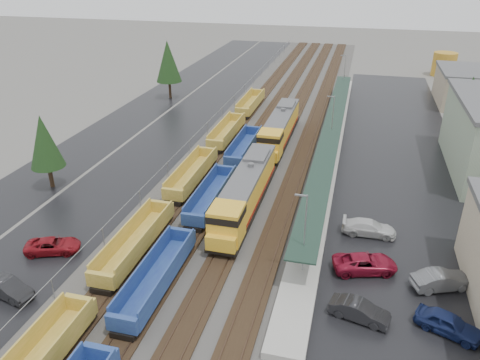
# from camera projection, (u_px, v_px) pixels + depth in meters

# --- Properties ---
(ballast_strip) EXTENTS (20.00, 160.00, 0.08)m
(ballast_strip) POSITION_uv_depth(u_px,v_px,m) (277.00, 123.00, 77.67)
(ballast_strip) COLOR #302D2B
(ballast_strip) RESTS_ON ground
(trackbed) EXTENTS (14.60, 160.00, 0.22)m
(trackbed) POSITION_uv_depth(u_px,v_px,m) (277.00, 123.00, 77.62)
(trackbed) COLOR black
(trackbed) RESTS_ON ground
(west_parking_lot) EXTENTS (10.00, 160.00, 0.02)m
(west_parking_lot) POSITION_uv_depth(u_px,v_px,m) (192.00, 116.00, 81.05)
(west_parking_lot) COLOR black
(west_parking_lot) RESTS_ON ground
(west_road) EXTENTS (9.00, 160.00, 0.02)m
(west_road) POSITION_uv_depth(u_px,v_px,m) (139.00, 112.00, 83.30)
(west_road) COLOR black
(west_road) RESTS_ON ground
(east_commuter_lot) EXTENTS (16.00, 100.00, 0.02)m
(east_commuter_lot) POSITION_uv_depth(u_px,v_px,m) (399.00, 157.00, 64.68)
(east_commuter_lot) COLOR black
(east_commuter_lot) RESTS_ON ground
(station_platform) EXTENTS (3.00, 80.00, 8.00)m
(station_platform) POSITION_uv_depth(u_px,v_px,m) (330.00, 146.00, 66.51)
(station_platform) COLOR #9E9B93
(station_platform) RESTS_ON ground
(chainlink_fence) EXTENTS (0.08, 160.04, 2.02)m
(chainlink_fence) POSITION_uv_depth(u_px,v_px,m) (219.00, 113.00, 77.76)
(chainlink_fence) COLOR gray
(chainlink_fence) RESTS_ON ground
(distant_hills) EXTENTS (301.00, 140.00, 25.20)m
(distant_hills) POSITION_uv_depth(u_px,v_px,m) (444.00, 21.00, 199.12)
(distant_hills) COLOR #41523F
(distant_hills) RESTS_ON ground
(tree_west_near) EXTENTS (3.96, 3.96, 9.00)m
(tree_west_near) POSITION_uv_depth(u_px,v_px,m) (44.00, 142.00, 53.93)
(tree_west_near) COLOR #332316
(tree_west_near) RESTS_ON ground
(tree_west_far) EXTENTS (4.84, 4.84, 11.00)m
(tree_west_far) POSITION_uv_depth(u_px,v_px,m) (168.00, 61.00, 88.49)
(tree_west_far) COLOR #332316
(tree_west_far) RESTS_ON ground
(tree_east) EXTENTS (4.40, 4.40, 10.00)m
(tree_east) POSITION_uv_depth(u_px,v_px,m) (469.00, 101.00, 66.84)
(tree_east) COLOR #332316
(tree_east) RESTS_ON ground
(locomotive_lead) EXTENTS (3.05, 20.08, 4.54)m
(locomotive_lead) POSITION_uv_depth(u_px,v_px,m) (245.00, 193.00, 49.72)
(locomotive_lead) COLOR black
(locomotive_lead) RESTS_ON ground
(locomotive_trail) EXTENTS (3.05, 20.08, 4.54)m
(locomotive_trail) POSITION_uv_depth(u_px,v_px,m) (279.00, 129.00, 68.04)
(locomotive_trail) COLOR black
(locomotive_trail) RESTS_ON ground
(well_string_yellow) EXTENTS (2.54, 90.92, 2.25)m
(well_string_yellow) POSITION_uv_depth(u_px,v_px,m) (168.00, 204.00, 50.20)
(well_string_yellow) COLOR #A28E2D
(well_string_yellow) RESTS_ON ground
(well_string_blue) EXTENTS (2.49, 72.92, 2.21)m
(well_string_blue) POSITION_uv_depth(u_px,v_px,m) (157.00, 277.00, 38.77)
(well_string_blue) COLOR navy
(well_string_blue) RESTS_ON ground
(storage_tank) EXTENTS (5.28, 5.28, 5.28)m
(storage_tank) POSITION_uv_depth(u_px,v_px,m) (444.00, 64.00, 107.51)
(storage_tank) COLOR #B78324
(storage_tank) RESTS_ON ground
(parked_car_west_b) EXTENTS (2.62, 4.88, 1.53)m
(parked_car_west_b) POSITION_uv_depth(u_px,v_px,m) (8.00, 288.00, 38.02)
(parked_car_west_b) COLOR black
(parked_car_west_b) RESTS_ON ground
(parked_car_west_c) EXTENTS (3.87, 5.48, 1.39)m
(parked_car_west_c) POSITION_uv_depth(u_px,v_px,m) (53.00, 246.00, 43.73)
(parked_car_west_c) COLOR maroon
(parked_car_west_c) RESTS_ON ground
(parked_car_east_a) EXTENTS (2.64, 4.84, 1.51)m
(parked_car_east_a) POSITION_uv_depth(u_px,v_px,m) (360.00, 311.00, 35.61)
(parked_car_east_a) COLOR black
(parked_car_east_a) RESTS_ON ground
(parked_car_east_b) EXTENTS (4.08, 6.12, 1.56)m
(parked_car_east_b) POSITION_uv_depth(u_px,v_px,m) (365.00, 263.00, 41.06)
(parked_car_east_b) COLOR maroon
(parked_car_east_b) RESTS_ON ground
(parked_car_east_c) EXTENTS (2.21, 5.30, 1.53)m
(parked_car_east_c) POSITION_uv_depth(u_px,v_px,m) (369.00, 228.00, 46.45)
(parked_car_east_c) COLOR silver
(parked_car_east_c) RESTS_ON ground
(parked_car_east_d) EXTENTS (3.64, 5.10, 1.61)m
(parked_car_east_d) POSITION_uv_depth(u_px,v_px,m) (448.00, 324.00, 34.29)
(parked_car_east_d) COLOR #141F4C
(parked_car_east_d) RESTS_ON ground
(parked_car_east_e) EXTENTS (3.55, 5.29, 1.65)m
(parked_car_east_e) POSITION_uv_depth(u_px,v_px,m) (442.00, 280.00, 38.85)
(parked_car_east_e) COLOR #57595C
(parked_car_east_e) RESTS_ON ground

